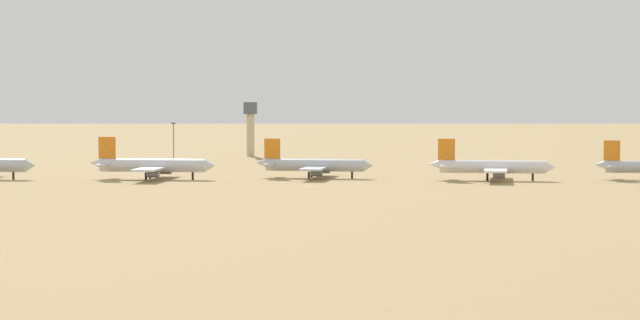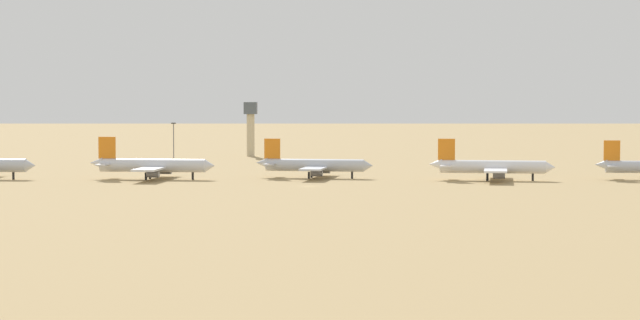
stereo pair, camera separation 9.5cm
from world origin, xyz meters
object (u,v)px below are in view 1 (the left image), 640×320
(parked_jet_orange_4, at_px, (314,165))
(light_pole_west, at_px, (174,137))
(parked_jet_orange_3, at_px, (152,165))
(control_tower, at_px, (251,124))
(parked_jet_orange_5, at_px, (491,167))

(parked_jet_orange_4, distance_m, light_pole_west, 123.95)
(parked_jet_orange_3, relative_size, control_tower, 1.76)
(parked_jet_orange_3, relative_size, parked_jet_orange_4, 1.07)
(parked_jet_orange_3, relative_size, light_pole_west, 2.75)
(parked_jet_orange_4, distance_m, parked_jet_orange_5, 54.08)
(light_pole_west, bearing_deg, control_tower, 28.29)
(parked_jet_orange_4, xyz_separation_m, parked_jet_orange_5, (53.47, -8.10, 0.12))
(parked_jet_orange_3, height_order, parked_jet_orange_4, parked_jet_orange_3)
(parked_jet_orange_3, bearing_deg, parked_jet_orange_4, 13.02)
(parked_jet_orange_4, bearing_deg, parked_jet_orange_3, -164.29)
(parked_jet_orange_3, distance_m, parked_jet_orange_5, 102.32)
(control_tower, bearing_deg, parked_jet_orange_5, -57.56)
(parked_jet_orange_3, xyz_separation_m, light_pole_west, (-10.99, 115.44, 4.06))
(control_tower, bearing_deg, light_pole_west, -151.71)
(parked_jet_orange_5, bearing_deg, parked_jet_orange_4, 177.86)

